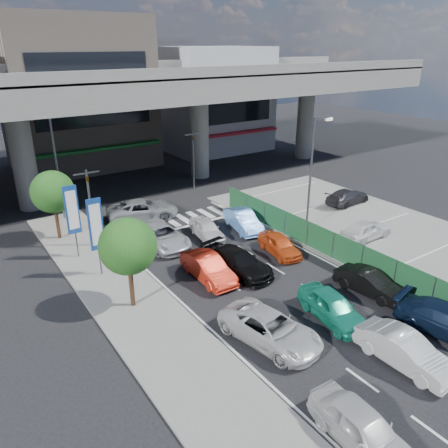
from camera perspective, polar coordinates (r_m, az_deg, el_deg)
ground at (r=23.34m, az=8.58°, el=-9.76°), size 120.00×120.00×0.00m
parking_lot at (r=32.09m, az=20.79°, el=-1.62°), size 12.00×28.00×0.06m
sidewalk_left at (r=22.98m, az=-11.75°, el=-10.40°), size 4.00×30.00×0.12m
fence_run at (r=26.97m, az=15.61°, el=-3.53°), size 0.16×22.00×1.80m
expressway at (r=38.87m, az=-13.94°, el=16.62°), size 64.00×14.00×10.75m
building_center at (r=49.35m, az=-18.62°, el=15.79°), size 14.00×10.90×15.00m
building_east at (r=55.29m, az=-1.49°, el=15.95°), size 12.00×10.90×12.00m
traffic_light_left at (r=28.52m, az=-17.30°, el=4.31°), size 1.60×1.24×5.20m
traffic_light_right at (r=39.29m, az=-4.06°, el=10.12°), size 1.60×1.24×5.20m
street_lamp_right at (r=30.08m, az=11.55°, el=7.46°), size 1.65×0.22×8.00m
street_lamp_left at (r=33.88m, az=-20.86°, el=8.13°), size 1.65×0.22×8.00m
signboard_near at (r=24.93m, az=-16.36°, el=-0.35°), size 0.80×0.14×4.70m
signboard_far at (r=27.53m, az=-19.19°, el=1.49°), size 0.80×0.14×4.70m
tree_near at (r=21.38m, az=-12.45°, el=-2.89°), size 2.80×2.80×4.80m
tree_far at (r=30.63m, az=-21.47°, el=3.90°), size 2.80×2.80×4.80m
van_white_back_left at (r=16.46m, az=17.66°, el=-24.09°), size 1.81×4.12×1.38m
hatch_white_back_mid at (r=20.12m, az=22.53°, el=-15.00°), size 1.60×4.24×1.38m
sedan_white_mid_left at (r=19.98m, az=6.05°, el=-13.43°), size 3.13×5.25×1.37m
taxi_teal_mid at (r=21.90m, az=13.98°, el=-10.47°), size 2.22×4.25×1.38m
hatch_black_mid_right at (r=24.57m, az=18.50°, el=-7.31°), size 1.71×3.94×1.26m
taxi_orange_left at (r=24.64m, az=-2.08°, el=-5.78°), size 1.57×4.23×1.38m
sedan_black_mid at (r=25.31m, az=1.76°, el=-4.95°), size 2.71×5.01×1.38m
taxi_orange_right at (r=27.75m, az=7.27°, el=-2.70°), size 2.06×3.84×1.24m
wagon_silver_front_left at (r=28.89m, az=-8.17°, el=-1.55°), size 2.46×5.04×1.38m
sedan_white_front_mid at (r=29.88m, az=-2.29°, el=-0.61°), size 2.01×3.85×1.25m
kei_truck_front_right at (r=31.08m, az=2.50°, el=0.46°), size 2.31×4.40×1.38m
crossing_wagon_silver at (r=33.53m, az=-10.57°, el=1.86°), size 5.78×3.83×1.48m
parked_sedan_white at (r=30.94m, az=18.02°, el=-0.73°), size 3.90×1.61×1.32m
parked_sedan_dgrey at (r=37.39m, az=15.83°, el=3.46°), size 4.38×2.03×1.24m
traffic_cone at (r=29.19m, az=13.51°, el=-2.34°), size 0.44×0.44×0.68m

